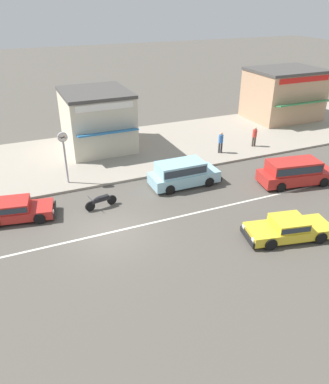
{
  "coord_description": "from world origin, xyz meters",
  "views": [
    {
      "loc": [
        -3.8,
        -15.55,
        10.61
      ],
      "look_at": [
        3.56,
        1.55,
        0.8
      ],
      "focal_mm": 35.0,
      "sensor_mm": 36.0,
      "label": 1
    }
  ],
  "objects_px": {
    "sedan_yellow_0": "(288,228)",
    "minivan_red_4": "(295,171)",
    "pedestrian_near_clock": "(255,135)",
    "shopfront_mid_block": "(283,94)",
    "motorcycle_0": "(101,201)",
    "pedestrian_far_end": "(221,141)",
    "minivan_pale_blue_2": "(183,173)",
    "shopfront_corner_warung": "(97,119)",
    "hatchback_red_1": "(15,209)",
    "street_clock": "(64,146)"
  },
  "relations": [
    {
      "from": "pedestrian_near_clock",
      "to": "shopfront_mid_block",
      "type": "bearing_deg",
      "value": 38.21
    },
    {
      "from": "street_clock",
      "to": "shopfront_corner_warung",
      "type": "bearing_deg",
      "value": 58.07
    },
    {
      "from": "sedan_yellow_0",
      "to": "shopfront_mid_block",
      "type": "height_order",
      "value": "shopfront_mid_block"
    },
    {
      "from": "motorcycle_0",
      "to": "shopfront_mid_block",
      "type": "height_order",
      "value": "shopfront_mid_block"
    },
    {
      "from": "minivan_red_4",
      "to": "motorcycle_0",
      "type": "relative_size",
      "value": 2.69
    },
    {
      "from": "minivan_red_4",
      "to": "shopfront_mid_block",
      "type": "distance_m",
      "value": 14.38
    },
    {
      "from": "minivan_pale_blue_2",
      "to": "minivan_red_4",
      "type": "bearing_deg",
      "value": -21.72
    },
    {
      "from": "hatchback_red_1",
      "to": "street_clock",
      "type": "height_order",
      "value": "street_clock"
    },
    {
      "from": "sedan_yellow_0",
      "to": "shopfront_corner_warung",
      "type": "bearing_deg",
      "value": 109.16
    },
    {
      "from": "minivan_pale_blue_2",
      "to": "shopfront_corner_warung",
      "type": "bearing_deg",
      "value": 110.9
    },
    {
      "from": "sedan_yellow_0",
      "to": "minivan_red_4",
      "type": "relative_size",
      "value": 0.89
    },
    {
      "from": "pedestrian_near_clock",
      "to": "pedestrian_far_end",
      "type": "distance_m",
      "value": 3.11
    },
    {
      "from": "sedan_yellow_0",
      "to": "minivan_red_4",
      "type": "height_order",
      "value": "minivan_red_4"
    },
    {
      "from": "minivan_red_4",
      "to": "pedestrian_far_end",
      "type": "height_order",
      "value": "pedestrian_far_end"
    },
    {
      "from": "pedestrian_far_end",
      "to": "motorcycle_0",
      "type": "bearing_deg",
      "value": -157.51
    },
    {
      "from": "sedan_yellow_0",
      "to": "pedestrian_near_clock",
      "type": "distance_m",
      "value": 12.29
    },
    {
      "from": "shopfront_corner_warung",
      "to": "shopfront_mid_block",
      "type": "relative_size",
      "value": 0.96
    },
    {
      "from": "sedan_yellow_0",
      "to": "pedestrian_far_end",
      "type": "height_order",
      "value": "pedestrian_far_end"
    },
    {
      "from": "motorcycle_0",
      "to": "hatchback_red_1",
      "type": "bearing_deg",
      "value": 172.18
    },
    {
      "from": "pedestrian_far_end",
      "to": "street_clock",
      "type": "bearing_deg",
      "value": -177.02
    },
    {
      "from": "minivan_red_4",
      "to": "shopfront_corner_warung",
      "type": "height_order",
      "value": "shopfront_corner_warung"
    },
    {
      "from": "pedestrian_near_clock",
      "to": "shopfront_corner_warung",
      "type": "bearing_deg",
      "value": 157.01
    },
    {
      "from": "hatchback_red_1",
      "to": "minivan_red_4",
      "type": "bearing_deg",
      "value": -8.49
    },
    {
      "from": "motorcycle_0",
      "to": "shopfront_mid_block",
      "type": "xyz_separation_m",
      "value": [
        20.26,
        9.82,
        2.01
      ]
    },
    {
      "from": "hatchback_red_1",
      "to": "minivan_pale_blue_2",
      "type": "height_order",
      "value": "minivan_pale_blue_2"
    },
    {
      "from": "minivan_red_4",
      "to": "motorcycle_0",
      "type": "distance_m",
      "value": 12.16
    },
    {
      "from": "pedestrian_near_clock",
      "to": "shopfront_mid_block",
      "type": "distance_m",
      "value": 8.88
    },
    {
      "from": "sedan_yellow_0",
      "to": "street_clock",
      "type": "bearing_deg",
      "value": 131.02
    },
    {
      "from": "hatchback_red_1",
      "to": "shopfront_corner_warung",
      "type": "bearing_deg",
      "value": 51.71
    },
    {
      "from": "pedestrian_near_clock",
      "to": "pedestrian_far_end",
      "type": "xyz_separation_m",
      "value": [
        -3.11,
        -0.15,
        0.03
      ]
    },
    {
      "from": "sedan_yellow_0",
      "to": "shopfront_mid_block",
      "type": "relative_size",
      "value": 0.7
    },
    {
      "from": "minivan_red_4",
      "to": "pedestrian_near_clock",
      "type": "height_order",
      "value": "pedestrian_near_clock"
    },
    {
      "from": "minivan_pale_blue_2",
      "to": "pedestrian_near_clock",
      "type": "height_order",
      "value": "pedestrian_near_clock"
    },
    {
      "from": "sedan_yellow_0",
      "to": "shopfront_mid_block",
      "type": "xyz_separation_m",
      "value": [
        12.58,
        16.31,
        1.9
      ]
    },
    {
      "from": "minivan_pale_blue_2",
      "to": "motorcycle_0",
      "type": "bearing_deg",
      "value": -171.95
    },
    {
      "from": "motorcycle_0",
      "to": "street_clock",
      "type": "bearing_deg",
      "value": 107.36
    },
    {
      "from": "street_clock",
      "to": "sedan_yellow_0",
      "type": "bearing_deg",
      "value": -48.98
    },
    {
      "from": "minivan_red_4",
      "to": "motorcycle_0",
      "type": "xyz_separation_m",
      "value": [
        -12.01,
        1.85,
        -0.42
      ]
    },
    {
      "from": "minivan_pale_blue_2",
      "to": "shopfront_corner_warung",
      "type": "xyz_separation_m",
      "value": [
        -3.18,
        8.34,
        1.47
      ]
    },
    {
      "from": "shopfront_corner_warung",
      "to": "shopfront_mid_block",
      "type": "bearing_deg",
      "value": 2.27
    },
    {
      "from": "minivan_pale_blue_2",
      "to": "shopfront_mid_block",
      "type": "xyz_separation_m",
      "value": [
        14.82,
        9.05,
        1.59
      ]
    },
    {
      "from": "street_clock",
      "to": "shopfront_mid_block",
      "type": "bearing_deg",
      "value": 16.08
    },
    {
      "from": "hatchback_red_1",
      "to": "shopfront_mid_block",
      "type": "height_order",
      "value": "shopfront_mid_block"
    },
    {
      "from": "pedestrian_far_end",
      "to": "shopfront_mid_block",
      "type": "bearing_deg",
      "value": 29.13
    },
    {
      "from": "pedestrian_far_end",
      "to": "shopfront_mid_block",
      "type": "height_order",
      "value": "shopfront_mid_block"
    },
    {
      "from": "hatchback_red_1",
      "to": "pedestrian_near_clock",
      "type": "height_order",
      "value": "pedestrian_near_clock"
    },
    {
      "from": "pedestrian_near_clock",
      "to": "pedestrian_far_end",
      "type": "bearing_deg",
      "value": -177.26
    },
    {
      "from": "motorcycle_0",
      "to": "shopfront_mid_block",
      "type": "relative_size",
      "value": 0.29
    },
    {
      "from": "motorcycle_0",
      "to": "sedan_yellow_0",
      "type": "bearing_deg",
      "value": -40.19
    },
    {
      "from": "pedestrian_near_clock",
      "to": "shopfront_mid_block",
      "type": "height_order",
      "value": "shopfront_mid_block"
    }
  ]
}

